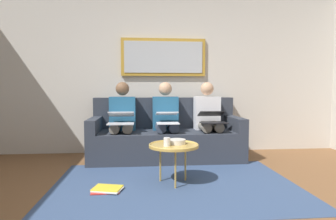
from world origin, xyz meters
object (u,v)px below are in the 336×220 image
object	(u,v)px
couch	(166,137)
laptop_silver	(121,118)
person_left	(208,117)
person_right	(122,118)
cup	(167,142)
laptop_white	(167,118)
person_middle	(166,118)
bowl	(177,142)
magazine_stack	(107,189)
laptop_black	(212,118)
coffee_table	(174,146)
framed_mirror	(164,57)

from	to	relation	value
couch	laptop_silver	world-z (taller)	couch
person_left	person_right	xyz separation A→B (m)	(1.28, 0.00, 0.00)
person_left	couch	bearing A→B (deg)	-6.13
laptop_silver	cup	bearing A→B (deg)	119.13
laptop_white	person_middle	bearing A→B (deg)	-90.00
bowl	person_left	size ratio (longest dim) A/B	0.17
laptop_white	person_right	xyz separation A→B (m)	(0.64, -0.24, -0.03)
bowl	laptop_white	xyz separation A→B (m)	(0.03, -0.87, 0.18)
couch	person_middle	distance (m)	0.31
cup	laptop_silver	bearing A→B (deg)	-60.87
person_middle	magazine_stack	size ratio (longest dim) A/B	3.48
person_left	person_right	world-z (taller)	same
bowl	laptop_silver	xyz separation A→B (m)	(0.67, -0.87, 0.18)
person_right	laptop_silver	xyz separation A→B (m)	(0.00, 0.23, 0.02)
laptop_black	person_middle	xyz separation A→B (m)	(0.64, -0.23, -0.02)
couch	laptop_black	distance (m)	0.78
person_middle	laptop_silver	world-z (taller)	person_middle
coffee_table	laptop_black	xyz separation A→B (m)	(-0.65, -0.92, 0.22)
bowl	person_left	bearing A→B (deg)	-118.96
laptop_black	magazine_stack	size ratio (longest dim) A/B	1.15
coffee_table	person_left	xyz separation A→B (m)	(-0.65, -1.15, 0.19)
framed_mirror	cup	xyz separation A→B (m)	(0.09, 1.68, -1.08)
couch	bowl	bearing A→B (deg)	91.40
cup	person_right	xyz separation A→B (m)	(0.55, -1.22, 0.13)
person_left	magazine_stack	bearing A→B (deg)	44.61
framed_mirror	laptop_silver	xyz separation A→B (m)	(0.64, 0.69, -0.92)
person_right	laptop_silver	bearing A→B (deg)	90.00
laptop_black	laptop_silver	bearing A→B (deg)	-0.01
person_middle	magazine_stack	distance (m)	1.62
bowl	magazine_stack	xyz separation A→B (m)	(0.74, 0.23, -0.43)
cup	person_middle	xyz separation A→B (m)	(-0.09, -1.22, 0.13)
cup	laptop_black	bearing A→B (deg)	-126.53
laptop_white	person_right	bearing A→B (deg)	-20.40
laptop_black	magazine_stack	xyz separation A→B (m)	(1.35, 1.10, -0.61)
cup	person_left	bearing A→B (deg)	-120.92
coffee_table	person_right	world-z (taller)	person_right
framed_mirror	coffee_table	size ratio (longest dim) A/B	2.51
person_left	person_middle	bearing A→B (deg)	0.00
bowl	laptop_black	distance (m)	1.08
couch	laptop_black	world-z (taller)	couch
laptop_black	person_middle	distance (m)	0.68
person_right	magazine_stack	bearing A→B (deg)	87.02
framed_mirror	person_right	size ratio (longest dim) A/B	1.20
coffee_table	bowl	xyz separation A→B (m)	(-0.04, -0.04, 0.04)
person_middle	magazine_stack	bearing A→B (deg)	61.95
framed_mirror	cup	bearing A→B (deg)	86.91
couch	coffee_table	world-z (taller)	couch
couch	laptop_white	size ratio (longest dim) A/B	5.77
coffee_table	cup	bearing A→B (deg)	41.26
bowl	laptop_silver	bearing A→B (deg)	-52.49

